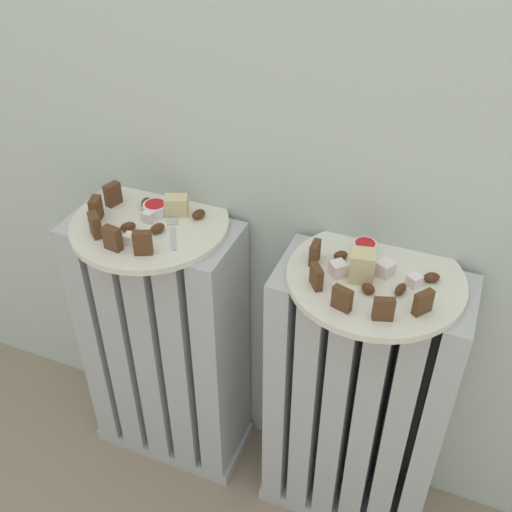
# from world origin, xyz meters

# --- Properties ---
(radiator_left) EXTENTS (0.34, 0.16, 0.62)m
(radiator_left) POSITION_xyz_m (-0.21, 0.28, 0.30)
(radiator_left) COLOR #B2B2B7
(radiator_left) RESTS_ON ground_plane
(radiator_right) EXTENTS (0.34, 0.16, 0.62)m
(radiator_right) POSITION_xyz_m (0.21, 0.28, 0.30)
(radiator_right) COLOR #B2B2B7
(radiator_right) RESTS_ON ground_plane
(plate_left) EXTENTS (0.29, 0.29, 0.01)m
(plate_left) POSITION_xyz_m (-0.21, 0.28, 0.62)
(plate_left) COLOR silver
(plate_left) RESTS_ON radiator_left
(plate_right) EXTENTS (0.29, 0.29, 0.01)m
(plate_right) POSITION_xyz_m (0.21, 0.28, 0.62)
(plate_right) COLOR silver
(plate_right) RESTS_ON radiator_right
(dark_cake_slice_left_0) EXTENTS (0.02, 0.03, 0.04)m
(dark_cake_slice_left_0) POSITION_xyz_m (-0.31, 0.31, 0.65)
(dark_cake_slice_left_0) COLOR #56351E
(dark_cake_slice_left_0) RESTS_ON plate_left
(dark_cake_slice_left_1) EXTENTS (0.02, 0.03, 0.04)m
(dark_cake_slice_left_1) POSITION_xyz_m (-0.31, 0.25, 0.65)
(dark_cake_slice_left_1) COLOR #56351E
(dark_cake_slice_left_1) RESTS_ON plate_left
(dark_cake_slice_left_2) EXTENTS (0.03, 0.03, 0.04)m
(dark_cake_slice_left_2) POSITION_xyz_m (-0.28, 0.21, 0.65)
(dark_cake_slice_left_2) COLOR #56351E
(dark_cake_slice_left_2) RESTS_ON plate_left
(dark_cake_slice_left_3) EXTENTS (0.03, 0.02, 0.04)m
(dark_cake_slice_left_3) POSITION_xyz_m (-0.23, 0.18, 0.65)
(dark_cake_slice_left_3) COLOR #56351E
(dark_cake_slice_left_3) RESTS_ON plate_left
(dark_cake_slice_left_4) EXTENTS (0.03, 0.03, 0.04)m
(dark_cake_slice_left_4) POSITION_xyz_m (-0.17, 0.19, 0.65)
(dark_cake_slice_left_4) COLOR #56351E
(dark_cake_slice_left_4) RESTS_ON plate_left
(marble_cake_slice_left_0) EXTENTS (0.05, 0.04, 0.04)m
(marble_cake_slice_left_0) POSITION_xyz_m (-0.18, 0.32, 0.65)
(marble_cake_slice_left_0) COLOR beige
(marble_cake_slice_left_0) RESTS_ON plate_left
(turkish_delight_left_0) EXTENTS (0.02, 0.02, 0.02)m
(turkish_delight_left_0) POSITION_xyz_m (-0.21, 0.28, 0.64)
(turkish_delight_left_0) COLOR white
(turkish_delight_left_0) RESTS_ON plate_left
(turkish_delight_left_1) EXTENTS (0.02, 0.02, 0.02)m
(turkish_delight_left_1) POSITION_xyz_m (-0.21, 0.21, 0.64)
(turkish_delight_left_1) COLOR white
(turkish_delight_left_1) RESTS_ON plate_left
(medjool_date_left_0) EXTENTS (0.03, 0.03, 0.02)m
(medjool_date_left_0) POSITION_xyz_m (-0.23, 0.24, 0.64)
(medjool_date_left_0) COLOR #4C2814
(medjool_date_left_0) RESTS_ON plate_left
(medjool_date_left_1) EXTENTS (0.03, 0.03, 0.02)m
(medjool_date_left_1) POSITION_xyz_m (-0.18, 0.26, 0.64)
(medjool_date_left_1) COLOR #4C2814
(medjool_date_left_1) RESTS_ON plate_left
(medjool_date_left_2) EXTENTS (0.03, 0.03, 0.02)m
(medjool_date_left_2) POSITION_xyz_m (-0.24, 0.32, 0.64)
(medjool_date_left_2) COLOR #4C2814
(medjool_date_left_2) RESTS_ON plate_left
(medjool_date_left_3) EXTENTS (0.03, 0.03, 0.02)m
(medjool_date_left_3) POSITION_xyz_m (-0.13, 0.32, 0.64)
(medjool_date_left_3) COLOR #4C2814
(medjool_date_left_3) RESTS_ON plate_left
(jam_bowl_left) EXTENTS (0.05, 0.05, 0.02)m
(jam_bowl_left) POSITION_xyz_m (-0.21, 0.31, 0.64)
(jam_bowl_left) COLOR white
(jam_bowl_left) RESTS_ON plate_left
(dark_cake_slice_right_0) EXTENTS (0.01, 0.03, 0.04)m
(dark_cake_slice_right_0) POSITION_xyz_m (0.11, 0.28, 0.65)
(dark_cake_slice_right_0) COLOR #56351E
(dark_cake_slice_right_0) RESTS_ON plate_right
(dark_cake_slice_right_1) EXTENTS (0.03, 0.03, 0.04)m
(dark_cake_slice_right_1) POSITION_xyz_m (0.13, 0.22, 0.65)
(dark_cake_slice_right_1) COLOR #56351E
(dark_cake_slice_right_1) RESTS_ON plate_right
(dark_cake_slice_right_2) EXTENTS (0.03, 0.02, 0.04)m
(dark_cake_slice_right_2) POSITION_xyz_m (0.18, 0.18, 0.65)
(dark_cake_slice_right_2) COLOR #56351E
(dark_cake_slice_right_2) RESTS_ON plate_right
(dark_cake_slice_right_3) EXTENTS (0.03, 0.02, 0.04)m
(dark_cake_slice_right_3) POSITION_xyz_m (0.24, 0.18, 0.65)
(dark_cake_slice_right_3) COLOR #56351E
(dark_cake_slice_right_3) RESTS_ON plate_right
(dark_cake_slice_right_4) EXTENTS (0.03, 0.03, 0.04)m
(dark_cake_slice_right_4) POSITION_xyz_m (0.29, 0.22, 0.65)
(dark_cake_slice_right_4) COLOR #56351E
(dark_cake_slice_right_4) RESTS_ON plate_right
(marble_cake_slice_right_0) EXTENTS (0.05, 0.04, 0.05)m
(marble_cake_slice_right_0) POSITION_xyz_m (0.19, 0.26, 0.66)
(marble_cake_slice_right_0) COLOR beige
(marble_cake_slice_right_0) RESTS_ON plate_right
(turkish_delight_right_0) EXTENTS (0.03, 0.03, 0.02)m
(turkish_delight_right_0) POSITION_xyz_m (0.27, 0.28, 0.64)
(turkish_delight_right_0) COLOR white
(turkish_delight_right_0) RESTS_ON plate_right
(turkish_delight_right_1) EXTENTS (0.03, 0.03, 0.02)m
(turkish_delight_right_1) POSITION_xyz_m (0.15, 0.26, 0.64)
(turkish_delight_right_1) COLOR white
(turkish_delight_right_1) RESTS_ON plate_right
(turkish_delight_right_2) EXTENTS (0.03, 0.03, 0.02)m
(turkish_delight_right_2) POSITION_xyz_m (0.22, 0.29, 0.64)
(turkish_delight_right_2) COLOR white
(turkish_delight_right_2) RESTS_ON plate_right
(medjool_date_right_0) EXTENTS (0.03, 0.02, 0.02)m
(medjool_date_right_0) POSITION_xyz_m (0.21, 0.23, 0.64)
(medjool_date_right_0) COLOR #4C2814
(medjool_date_right_0) RESTS_ON plate_right
(medjool_date_right_1) EXTENTS (0.03, 0.03, 0.02)m
(medjool_date_right_1) POSITION_xyz_m (0.15, 0.30, 0.64)
(medjool_date_right_1) COLOR #4C2814
(medjool_date_right_1) RESTS_ON plate_right
(medjool_date_right_2) EXTENTS (0.03, 0.03, 0.02)m
(medjool_date_right_2) POSITION_xyz_m (0.30, 0.30, 0.64)
(medjool_date_right_2) COLOR #4C2814
(medjool_date_right_2) RESTS_ON plate_right
(medjool_date_right_3) EXTENTS (0.02, 0.03, 0.02)m
(medjool_date_right_3) POSITION_xyz_m (0.26, 0.25, 0.64)
(medjool_date_right_3) COLOR #4C2814
(medjool_date_right_3) RESTS_ON plate_right
(jam_bowl_right) EXTENTS (0.04, 0.04, 0.02)m
(jam_bowl_right) POSITION_xyz_m (0.18, 0.33, 0.64)
(jam_bowl_right) COLOR white
(jam_bowl_right) RESTS_ON plate_right
(fork) EXTENTS (0.06, 0.09, 0.00)m
(fork) POSITION_xyz_m (-0.16, 0.27, 0.63)
(fork) COLOR #B7B7BC
(fork) RESTS_ON plate_left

